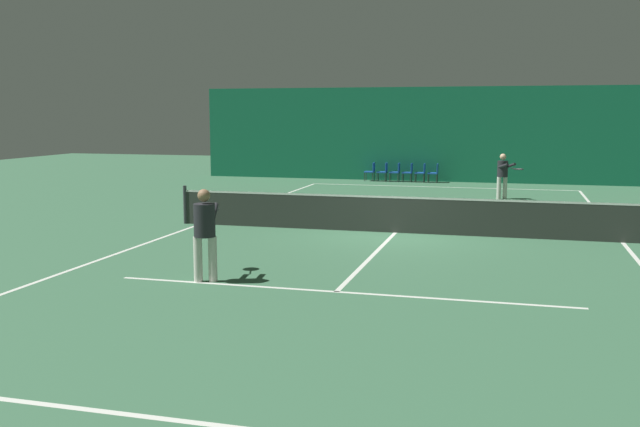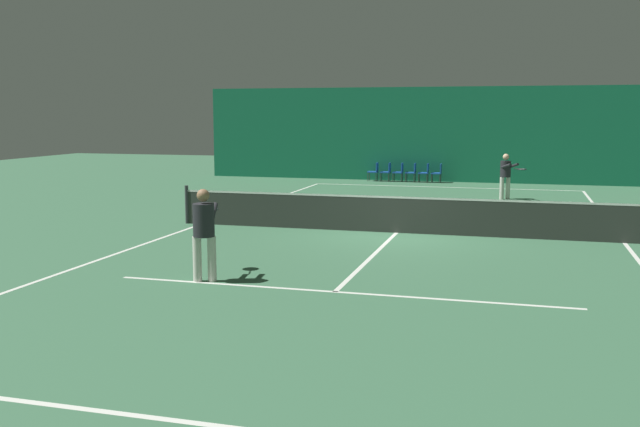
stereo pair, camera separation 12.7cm
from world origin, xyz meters
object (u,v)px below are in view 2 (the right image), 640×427
courtside_chair_3 (412,171)px  courtside_chair_2 (400,171)px  courtside_chair_0 (374,170)px  courtside_chair_5 (438,172)px  courtside_chair_4 (425,171)px  courtside_chair_1 (387,171)px  player_near (204,228)px  player_far (506,173)px  tennis_net (397,213)px

courtside_chair_3 → courtside_chair_2: bearing=-90.0°
courtside_chair_0 → courtside_chair_5: 2.88m
courtside_chair_4 → courtside_chair_1: bearing=-90.0°
courtside_chair_1 → courtside_chair_5: size_ratio=1.00×
player_near → courtside_chair_1: 20.09m
courtside_chair_1 → courtside_chair_4: same height
player_far → courtside_chair_4: (-3.61, 5.60, -0.47)m
player_near → courtside_chair_2: 20.09m
player_near → courtside_chair_4: size_ratio=2.04×
courtside_chair_0 → player_far: bearing=46.6°
player_far → courtside_chair_0: 8.16m
player_near → tennis_net: bearing=-39.7°
courtside_chair_0 → courtside_chair_3: bearing=90.0°
player_near → courtside_chair_3: 20.11m
courtside_chair_1 → player_far: bearing=43.7°
player_near → courtside_chair_5: (2.05, 20.08, -0.51)m
player_far → courtside_chair_2: (-4.76, 5.60, -0.47)m
player_far → courtside_chair_0: size_ratio=1.95×
player_far → courtside_chair_3: player_far is taller
courtside_chair_0 → courtside_chair_2: bearing=90.0°
player_near → courtside_chair_1: bearing=-17.0°
player_near → courtside_chair_0: player_near is taller
tennis_net → courtside_chair_2: size_ratio=14.29×
courtside_chair_3 → courtside_chair_4: bearing=90.0°
player_near → courtside_chair_1: size_ratio=2.04×
player_far → tennis_net: bearing=-51.8°
tennis_net → courtside_chair_4: (-1.05, 13.83, -0.03)m
player_far → courtside_chair_0: bearing=-168.0°
tennis_net → courtside_chair_2: 14.01m
courtside_chair_3 → courtside_chair_5: bearing=90.0°
tennis_net → courtside_chair_2: tennis_net is taller
courtside_chair_2 → courtside_chair_4: size_ratio=1.00×
tennis_net → courtside_chair_2: bearing=99.0°
courtside_chair_0 → courtside_chair_4: 2.31m
courtside_chair_2 → courtside_chair_3: 0.58m
player_far → courtside_chair_5: player_far is taller
tennis_net → courtside_chair_3: bearing=96.7°
courtside_chair_2 → tennis_net: bearing=9.0°
player_far → courtside_chair_5: bearing=173.9°
courtside_chair_1 → courtside_chair_2: bearing=90.0°
courtside_chair_0 → courtside_chair_2: size_ratio=1.00×
courtside_chair_1 → courtside_chair_2: size_ratio=1.00×
courtside_chair_1 → courtside_chair_3: bearing=90.0°
player_far → courtside_chair_1: 7.75m
tennis_net → courtside_chair_4: tennis_net is taller
player_far → courtside_chair_0: player_far is taller
player_near → player_far: size_ratio=1.05×
courtside_chair_5 → courtside_chair_4: bearing=-90.0°
player_near → courtside_chair_3: bearing=-20.3°
player_far → courtside_chair_3: (-4.19, 5.60, -0.47)m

